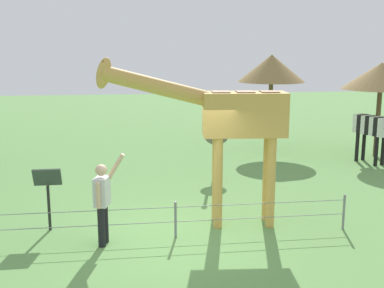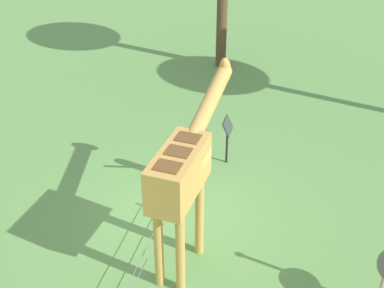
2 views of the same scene
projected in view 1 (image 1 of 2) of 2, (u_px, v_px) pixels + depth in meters
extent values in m
plane|color=#60934C|center=(175.00, 236.00, 9.69)|extent=(60.00, 60.00, 0.00)
cylinder|color=gold|center=(218.00, 183.00, 9.95)|extent=(0.18, 0.18, 1.92)
cylinder|color=gold|center=(216.00, 178.00, 10.38)|extent=(0.18, 0.18, 1.92)
cylinder|color=gold|center=(271.00, 183.00, 10.00)|extent=(0.18, 0.18, 1.92)
cylinder|color=gold|center=(267.00, 177.00, 10.43)|extent=(0.18, 0.18, 1.92)
cube|color=gold|center=(245.00, 114.00, 9.91)|extent=(1.76, 0.85, 0.90)
cube|color=brown|center=(221.00, 92.00, 9.80)|extent=(0.40, 0.47, 0.02)
cube|color=brown|center=(245.00, 92.00, 9.82)|extent=(0.40, 0.47, 0.02)
cube|color=brown|center=(269.00, 92.00, 9.84)|extent=(0.40, 0.47, 0.02)
cylinder|color=gold|center=(160.00, 87.00, 9.73)|extent=(2.35, 0.53, 0.88)
ellipsoid|color=gold|center=(104.00, 73.00, 9.62)|extent=(0.45, 0.30, 0.69)
cylinder|color=brown|center=(103.00, 64.00, 9.53)|extent=(0.05, 0.05, 0.14)
cylinder|color=brown|center=(103.00, 64.00, 9.65)|extent=(0.05, 0.05, 0.14)
cylinder|color=black|center=(105.00, 223.00, 9.29)|extent=(0.14, 0.14, 0.78)
cylinder|color=black|center=(102.00, 227.00, 9.10)|extent=(0.14, 0.14, 0.78)
cube|color=silver|center=(102.00, 192.00, 9.06)|extent=(0.32, 0.41, 0.55)
sphere|color=#D8AD8C|center=(101.00, 170.00, 8.98)|extent=(0.22, 0.22, 0.22)
cylinder|color=#D8AD8C|center=(116.00, 166.00, 9.10)|extent=(0.36, 0.17, 0.51)
cylinder|color=#D8AD8C|center=(98.00, 195.00, 8.85)|extent=(0.08, 0.08, 0.50)
cube|color=black|center=(103.00, 197.00, 9.32)|extent=(0.17, 0.22, 0.24)
cylinder|color=black|center=(383.00, 151.00, 15.41)|extent=(0.12, 0.12, 0.95)
cylinder|color=black|center=(376.00, 151.00, 15.28)|extent=(0.12, 0.12, 0.95)
cylinder|color=black|center=(364.00, 146.00, 16.11)|extent=(0.12, 0.12, 0.95)
cylinder|color=black|center=(357.00, 147.00, 15.98)|extent=(0.12, 0.12, 0.95)
cube|color=silver|center=(359.00, 123.00, 15.99)|extent=(0.47, 0.31, 0.60)
cube|color=black|center=(363.00, 124.00, 15.84)|extent=(0.47, 0.31, 0.60)
cube|color=silver|center=(367.00, 124.00, 15.69)|extent=(0.47, 0.31, 0.60)
cube|color=black|center=(371.00, 125.00, 15.54)|extent=(0.47, 0.31, 0.60)
cube|color=silver|center=(376.00, 126.00, 15.39)|extent=(0.47, 0.31, 0.60)
cube|color=black|center=(380.00, 127.00, 15.24)|extent=(0.47, 0.31, 0.60)
cube|color=silver|center=(384.00, 127.00, 15.09)|extent=(0.47, 0.31, 0.60)
cylinder|color=#CC9E93|center=(214.00, 161.00, 14.06)|extent=(0.07, 0.07, 0.90)
cylinder|color=#CC9E93|center=(218.00, 160.00, 14.23)|extent=(0.07, 0.07, 0.90)
ellipsoid|color=#66605B|center=(216.00, 136.00, 14.00)|extent=(0.70, 0.56, 0.49)
cylinder|color=#CC9E93|center=(212.00, 118.00, 13.87)|extent=(0.08, 0.08, 0.80)
sphere|color=#66605B|center=(212.00, 102.00, 13.78)|extent=(0.14, 0.14, 0.14)
cylinder|color=brown|center=(270.00, 116.00, 17.78)|extent=(0.16, 0.16, 2.48)
cone|color=olive|center=(272.00, 68.00, 17.43)|extent=(2.43, 2.43, 0.98)
cylinder|color=brown|center=(378.00, 123.00, 16.52)|extent=(0.16, 0.16, 2.32)
cone|color=olive|center=(381.00, 76.00, 16.21)|extent=(2.60, 2.60, 0.90)
cylinder|color=black|center=(49.00, 208.00, 9.91)|extent=(0.06, 0.06, 0.95)
cube|color=#333D38|center=(47.00, 177.00, 9.78)|extent=(0.56, 0.21, 0.38)
cylinder|color=slate|center=(344.00, 212.00, 9.97)|extent=(0.05, 0.05, 0.75)
cylinder|color=slate|center=(176.00, 220.00, 9.51)|extent=(0.05, 0.05, 0.75)
cube|color=slate|center=(175.00, 207.00, 9.46)|extent=(7.00, 0.01, 0.01)
cube|color=slate|center=(176.00, 222.00, 9.52)|extent=(7.00, 0.01, 0.01)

